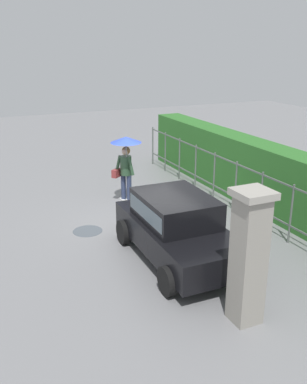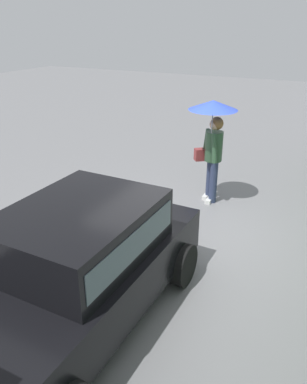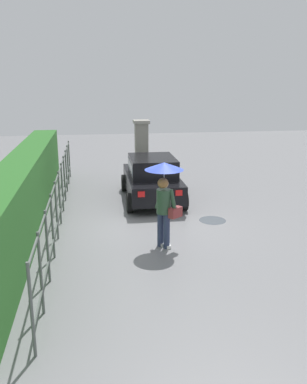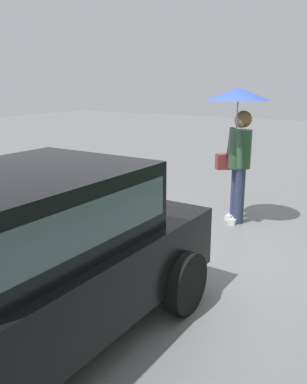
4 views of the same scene
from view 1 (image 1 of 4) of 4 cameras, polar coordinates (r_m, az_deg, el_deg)
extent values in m
plane|color=slate|center=(12.17, -1.17, -3.44)|extent=(40.00, 40.00, 0.00)
cube|color=black|center=(9.71, 3.20, -5.74)|extent=(3.72, 1.70, 0.60)
cube|color=black|center=(9.60, 2.87, -2.15)|extent=(1.92, 1.47, 0.60)
cube|color=#4C5B66|center=(9.60, 2.87, -2.04)|extent=(1.77, 1.49, 0.33)
cylinder|color=black|center=(9.28, 11.40, -9.31)|extent=(0.60, 0.19, 0.60)
cylinder|color=black|center=(8.52, 1.84, -11.63)|extent=(0.60, 0.19, 0.60)
cylinder|color=black|center=(11.20, 4.17, -3.87)|extent=(0.60, 0.19, 0.60)
cylinder|color=black|center=(10.58, -3.96, -5.28)|extent=(0.60, 0.19, 0.60)
cube|color=red|center=(11.43, 1.53, -1.03)|extent=(0.06, 0.20, 0.16)
cube|color=red|center=(11.04, -3.66, -1.80)|extent=(0.06, 0.20, 0.16)
cylinder|color=#2D3856|center=(13.27, -3.22, 0.45)|extent=(0.15, 0.15, 0.86)
cylinder|color=#2D3856|center=(13.37, -3.96, 0.57)|extent=(0.15, 0.15, 0.86)
cube|color=white|center=(13.35, -3.32, -1.21)|extent=(0.26, 0.10, 0.08)
cube|color=white|center=(13.44, -4.05, -1.08)|extent=(0.26, 0.10, 0.08)
cylinder|color=#2D4C33|center=(13.11, -3.66, 3.50)|extent=(0.34, 0.34, 0.58)
sphere|color=#DBAD89|center=(13.00, -3.70, 5.32)|extent=(0.22, 0.22, 0.22)
sphere|color=olive|center=(13.02, -3.63, 5.44)|extent=(0.25, 0.25, 0.25)
cylinder|color=#2D4C33|center=(12.93, -3.00, 3.42)|extent=(0.23, 0.21, 0.56)
cylinder|color=#2D4C33|center=(13.14, -4.66, 3.65)|extent=(0.23, 0.21, 0.56)
cylinder|color=#B2B2B7|center=(12.90, -3.61, 4.83)|extent=(0.02, 0.02, 0.77)
cone|color=blue|center=(12.79, -3.65, 6.88)|extent=(0.92, 0.92, 0.18)
cube|color=maroon|center=(13.21, -4.87, 2.50)|extent=(0.34, 0.37, 0.24)
cube|color=gray|center=(7.58, 12.33, -8.89)|extent=(0.48, 0.48, 2.30)
cube|color=#9E998E|center=(7.10, 13.00, -0.21)|extent=(0.60, 0.60, 0.12)
cylinder|color=#59605B|center=(17.47, -0.10, 6.10)|extent=(0.05, 0.05, 1.50)
cylinder|color=#59605B|center=(16.45, 1.56, 5.29)|extent=(0.05, 0.05, 1.50)
cylinder|color=#59605B|center=(15.45, 3.43, 4.36)|extent=(0.05, 0.05, 1.50)
cylinder|color=#59605B|center=(14.47, 5.55, 3.29)|extent=(0.05, 0.05, 1.50)
cylinder|color=#59605B|center=(13.53, 7.97, 2.08)|extent=(0.05, 0.05, 1.50)
cylinder|color=#59605B|center=(12.61, 10.74, 0.67)|extent=(0.05, 0.05, 1.50)
cylinder|color=#59605B|center=(11.74, 13.92, -0.95)|extent=(0.05, 0.05, 1.50)
cylinder|color=#59605B|center=(10.92, 17.61, -2.81)|extent=(0.05, 0.05, 1.50)
cube|color=#59605B|center=(12.42, 10.92, 3.61)|extent=(11.56, 0.03, 0.04)
cube|color=#59605B|center=(12.71, 10.65, -0.61)|extent=(11.56, 0.03, 0.04)
cube|color=#2D6B28|center=(13.09, 14.12, 2.02)|extent=(12.56, 0.90, 1.90)
cylinder|color=#4C545B|center=(11.47, -8.65, -5.09)|extent=(0.77, 0.77, 0.00)
camera|label=2|loc=(8.31, 28.92, 7.97)|focal=35.89mm
camera|label=3|loc=(21.72, -8.50, 16.83)|focal=38.18mm
camera|label=4|loc=(9.21, 22.74, 1.69)|focal=38.12mm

